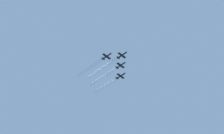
{
  "coord_description": "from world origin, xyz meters",
  "views": [
    {
      "loc": [
        181.06,
        167.72,
        2.3
      ],
      "look_at": [
        -4.39,
        -10.52,
        240.15
      ],
      "focal_mm": 63.29,
      "sensor_mm": 36.0,
      "label": 1
    }
  ],
  "objects_px": {
    "jet_left_wingman": "(121,65)",
    "jet_right_wingman": "(107,56)",
    "jet_outer_left": "(121,76)",
    "jet_lead": "(123,55)"
  },
  "relations": [
    {
      "from": "jet_lead",
      "to": "jet_outer_left",
      "type": "distance_m",
      "value": 25.24
    },
    {
      "from": "jet_left_wingman",
      "to": "jet_right_wingman",
      "type": "bearing_deg",
      "value": -2.1
    },
    {
      "from": "jet_lead",
      "to": "jet_outer_left",
      "type": "bearing_deg",
      "value": -134.55
    },
    {
      "from": "jet_right_wingman",
      "to": "jet_left_wingman",
      "type": "bearing_deg",
      "value": 177.9
    },
    {
      "from": "jet_left_wingman",
      "to": "jet_right_wingman",
      "type": "relative_size",
      "value": 1.0
    },
    {
      "from": "jet_right_wingman",
      "to": "jet_outer_left",
      "type": "xyz_separation_m",
      "value": [
        -26.63,
        -8.32,
        -0.57
      ]
    },
    {
      "from": "jet_lead",
      "to": "jet_right_wingman",
      "type": "height_order",
      "value": "jet_lead"
    },
    {
      "from": "jet_left_wingman",
      "to": "jet_right_wingman",
      "type": "distance_m",
      "value": 17.0
    },
    {
      "from": "jet_lead",
      "to": "jet_right_wingman",
      "type": "xyz_separation_m",
      "value": [
        8.96,
        -9.62,
        -1.08
      ]
    },
    {
      "from": "jet_right_wingman",
      "to": "jet_outer_left",
      "type": "bearing_deg",
      "value": -162.64
    }
  ]
}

